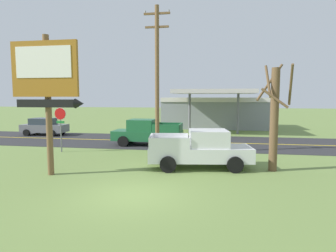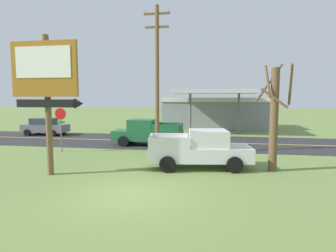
# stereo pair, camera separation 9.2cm
# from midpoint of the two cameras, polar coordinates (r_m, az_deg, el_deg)

# --- Properties ---
(ground_plane) EXTENTS (180.00, 180.00, 0.00)m
(ground_plane) POSITION_cam_midpoint_polar(r_m,az_deg,el_deg) (11.06, -7.17, -13.47)
(ground_plane) COLOR olive
(road_asphalt) EXTENTS (140.00, 8.00, 0.02)m
(road_asphalt) POSITION_cam_midpoint_polar(r_m,az_deg,el_deg) (23.47, 2.24, -3.15)
(road_asphalt) COLOR #2B2B2D
(road_asphalt) RESTS_ON ground
(road_centre_line) EXTENTS (126.00, 0.20, 0.01)m
(road_centre_line) POSITION_cam_midpoint_polar(r_m,az_deg,el_deg) (23.46, 2.24, -3.12)
(road_centre_line) COLOR gold
(road_centre_line) RESTS_ON road_asphalt
(motel_sign) EXTENTS (3.43, 0.54, 6.44)m
(motel_sign) POSITION_cam_midpoint_polar(r_m,az_deg,el_deg) (14.23, -22.80, 8.21)
(motel_sign) COLOR brown
(motel_sign) RESTS_ON ground
(stop_sign) EXTENTS (0.80, 0.08, 2.95)m
(stop_sign) POSITION_cam_midpoint_polar(r_m,az_deg,el_deg) (20.23, -20.39, 0.82)
(stop_sign) COLOR slate
(stop_sign) RESTS_ON ground
(utility_pole) EXTENTS (1.64, 0.26, 9.23)m
(utility_pole) POSITION_cam_midpoint_polar(r_m,az_deg,el_deg) (18.21, -2.03, 9.67)
(utility_pole) COLOR brown
(utility_pole) RESTS_ON ground
(bare_tree) EXTENTS (1.70, 1.70, 5.30)m
(bare_tree) POSITION_cam_midpoint_polar(r_m,az_deg,el_deg) (14.90, 20.48, 1.87)
(bare_tree) COLOR brown
(bare_tree) RESTS_ON ground
(gas_station) EXTENTS (12.00, 11.50, 4.40)m
(gas_station) POSITION_cam_midpoint_polar(r_m,az_deg,el_deg) (34.85, 9.33, 2.88)
(gas_station) COLOR gray
(gas_station) RESTS_ON ground
(pickup_white_parked_on_lawn) EXTENTS (5.44, 2.82, 1.96)m
(pickup_white_parked_on_lawn) POSITION_cam_midpoint_polar(r_m,az_deg,el_deg) (14.90, 6.67, -4.62)
(pickup_white_parked_on_lawn) COLOR silver
(pickup_white_parked_on_lawn) RESTS_ON ground
(pickup_green_on_road) EXTENTS (5.20, 2.24, 1.96)m
(pickup_green_on_road) POSITION_cam_midpoint_polar(r_m,az_deg,el_deg) (21.79, -4.05, -1.32)
(pickup_green_on_road) COLOR #1E6038
(pickup_green_on_road) RESTS_ON ground
(car_grey_near_lane) EXTENTS (4.20, 2.00, 1.64)m
(car_grey_near_lane) POSITION_cam_midpoint_polar(r_m,az_deg,el_deg) (30.00, -23.14, -0.09)
(car_grey_near_lane) COLOR slate
(car_grey_near_lane) RESTS_ON ground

